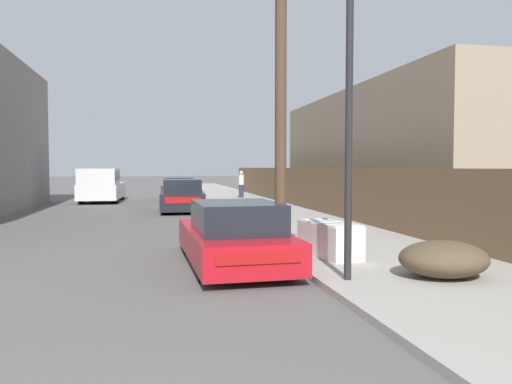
{
  "coord_description": "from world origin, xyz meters",
  "views": [
    {
      "loc": [
        0.6,
        -1.78,
        1.94
      ],
      "look_at": [
        3.01,
        10.0,
        1.35
      ],
      "focal_mm": 35.0,
      "sensor_mm": 36.0,
      "label": 1
    }
  ],
  "objects_px": {
    "car_parked_far": "(178,190)",
    "brush_pile": "(444,259)",
    "pedestrian": "(241,184)",
    "car_parked_mid": "(183,197)",
    "pickup_truck": "(101,185)",
    "street_lamp": "(349,110)",
    "utility_pole": "(281,91)",
    "parked_sports_car_red": "(234,236)",
    "discarded_fridge": "(329,239)"
  },
  "relations": [
    {
      "from": "discarded_fridge",
      "to": "car_parked_mid",
      "type": "relative_size",
      "value": 0.42
    },
    {
      "from": "discarded_fridge",
      "to": "utility_pole",
      "type": "distance_m",
      "value": 4.57
    },
    {
      "from": "discarded_fridge",
      "to": "pedestrian",
      "type": "relative_size",
      "value": 1.07
    },
    {
      "from": "pedestrian",
      "to": "car_parked_mid",
      "type": "bearing_deg",
      "value": -117.29
    },
    {
      "from": "car_parked_mid",
      "to": "street_lamp",
      "type": "bearing_deg",
      "value": -79.63
    },
    {
      "from": "car_parked_far",
      "to": "street_lamp",
      "type": "relative_size",
      "value": 0.92
    },
    {
      "from": "parked_sports_car_red",
      "to": "car_parked_far",
      "type": "bearing_deg",
      "value": 88.75
    },
    {
      "from": "parked_sports_car_red",
      "to": "pedestrian",
      "type": "relative_size",
      "value": 2.79
    },
    {
      "from": "parked_sports_car_red",
      "to": "discarded_fridge",
      "type": "bearing_deg",
      "value": -2.68
    },
    {
      "from": "utility_pole",
      "to": "pedestrian",
      "type": "height_order",
      "value": "utility_pole"
    },
    {
      "from": "street_lamp",
      "to": "pedestrian",
      "type": "relative_size",
      "value": 2.94
    },
    {
      "from": "pickup_truck",
      "to": "street_lamp",
      "type": "relative_size",
      "value": 1.18
    },
    {
      "from": "parked_sports_car_red",
      "to": "utility_pole",
      "type": "height_order",
      "value": "utility_pole"
    },
    {
      "from": "car_parked_mid",
      "to": "utility_pole",
      "type": "xyz_separation_m",
      "value": [
        2.02,
        -9.41,
        3.27
      ]
    },
    {
      "from": "street_lamp",
      "to": "pedestrian",
      "type": "xyz_separation_m",
      "value": [
        2.1,
        22.13,
        -1.92
      ]
    },
    {
      "from": "brush_pile",
      "to": "car_parked_far",
      "type": "bearing_deg",
      "value": 98.66
    },
    {
      "from": "brush_pile",
      "to": "street_lamp",
      "type": "bearing_deg",
      "value": 174.63
    },
    {
      "from": "car_parked_far",
      "to": "brush_pile",
      "type": "relative_size",
      "value": 2.94
    },
    {
      "from": "utility_pole",
      "to": "brush_pile",
      "type": "bearing_deg",
      "value": -74.52
    },
    {
      "from": "car_parked_mid",
      "to": "car_parked_far",
      "type": "height_order",
      "value": "car_parked_mid"
    },
    {
      "from": "pickup_truck",
      "to": "utility_pole",
      "type": "bearing_deg",
      "value": 112.65
    },
    {
      "from": "pickup_truck",
      "to": "brush_pile",
      "type": "bearing_deg",
      "value": 111.41
    },
    {
      "from": "pickup_truck",
      "to": "utility_pole",
      "type": "height_order",
      "value": "utility_pole"
    },
    {
      "from": "discarded_fridge",
      "to": "street_lamp",
      "type": "bearing_deg",
      "value": -112.09
    },
    {
      "from": "street_lamp",
      "to": "pedestrian",
      "type": "bearing_deg",
      "value": 84.59
    },
    {
      "from": "brush_pile",
      "to": "pedestrian",
      "type": "distance_m",
      "value": 22.3
    },
    {
      "from": "car_parked_mid",
      "to": "pickup_truck",
      "type": "distance_m",
      "value": 7.99
    },
    {
      "from": "car_parked_mid",
      "to": "brush_pile",
      "type": "distance_m",
      "value": 15.05
    },
    {
      "from": "car_parked_mid",
      "to": "pedestrian",
      "type": "bearing_deg",
      "value": 65.82
    },
    {
      "from": "car_parked_far",
      "to": "street_lamp",
      "type": "distance_m",
      "value": 21.94
    },
    {
      "from": "car_parked_mid",
      "to": "brush_pile",
      "type": "relative_size",
      "value": 2.78
    },
    {
      "from": "car_parked_mid",
      "to": "brush_pile",
      "type": "bearing_deg",
      "value": -73.56
    },
    {
      "from": "car_parked_mid",
      "to": "pedestrian",
      "type": "distance_m",
      "value": 8.6
    },
    {
      "from": "car_parked_far",
      "to": "brush_pile",
      "type": "height_order",
      "value": "car_parked_far"
    },
    {
      "from": "discarded_fridge",
      "to": "brush_pile",
      "type": "xyz_separation_m",
      "value": [
        1.17,
        -2.26,
        -0.05
      ]
    },
    {
      "from": "parked_sports_car_red",
      "to": "pickup_truck",
      "type": "xyz_separation_m",
      "value": [
        -4.43,
        19.2,
        0.36
      ]
    },
    {
      "from": "brush_pile",
      "to": "utility_pole",
      "type": "bearing_deg",
      "value": 105.48
    },
    {
      "from": "parked_sports_car_red",
      "to": "car_parked_mid",
      "type": "bearing_deg",
      "value": 89.67
    },
    {
      "from": "street_lamp",
      "to": "car_parked_mid",
      "type": "bearing_deg",
      "value": 97.25
    },
    {
      "from": "brush_pile",
      "to": "pedestrian",
      "type": "relative_size",
      "value": 0.92
    },
    {
      "from": "discarded_fridge",
      "to": "pickup_truck",
      "type": "relative_size",
      "value": 0.31
    },
    {
      "from": "pickup_truck",
      "to": "street_lamp",
      "type": "xyz_separation_m",
      "value": [
        5.96,
        -21.34,
        1.93
      ]
    },
    {
      "from": "pickup_truck",
      "to": "pedestrian",
      "type": "distance_m",
      "value": 8.1
    },
    {
      "from": "car_parked_far",
      "to": "pickup_truck",
      "type": "distance_m",
      "value": 4.28
    },
    {
      "from": "brush_pile",
      "to": "car_parked_mid",
      "type": "bearing_deg",
      "value": 103.33
    },
    {
      "from": "car_parked_far",
      "to": "street_lamp",
      "type": "xyz_separation_m",
      "value": [
        1.71,
        -21.76,
        2.23
      ]
    },
    {
      "from": "utility_pole",
      "to": "discarded_fridge",
      "type": "bearing_deg",
      "value": -84.7
    },
    {
      "from": "discarded_fridge",
      "to": "pedestrian",
      "type": "height_order",
      "value": "pedestrian"
    },
    {
      "from": "car_parked_far",
      "to": "pedestrian",
      "type": "bearing_deg",
      "value": 3.04
    },
    {
      "from": "utility_pole",
      "to": "pedestrian",
      "type": "xyz_separation_m",
      "value": [
        1.92,
        17.05,
        -2.99
      ]
    }
  ]
}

